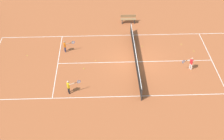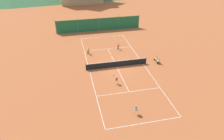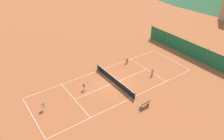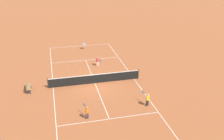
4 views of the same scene
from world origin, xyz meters
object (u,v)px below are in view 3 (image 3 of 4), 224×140
object	(u,v)px
tennis_ball_mid_court	(164,67)
tennis_ball_far_corner	(119,92)
player_far_service	(127,59)
tennis_ball_by_net_right	(133,76)
player_far_baseline	(152,72)
tennis_ball_near_corner	(98,103)
tennis_ball_alley_left	(133,71)
tennis_ball_alley_right	(87,101)
tennis_net	(114,80)
player_near_baseline	(84,86)
courtside_bench	(145,104)
ball_hopper	(43,106)

from	to	relation	value
tennis_ball_mid_court	tennis_ball_far_corner	world-z (taller)	same
player_far_service	tennis_ball_by_net_right	size ratio (longest dim) A/B	17.60
player_far_baseline	tennis_ball_near_corner	xyz separation A→B (m)	(0.68, -10.19, -0.60)
tennis_ball_alley_left	tennis_ball_near_corner	bearing A→B (deg)	-69.85
tennis_ball_alley_right	tennis_ball_alley_left	bearing A→B (deg)	102.38
tennis_ball_alley_right	tennis_net	bearing A→B (deg)	104.02
tennis_ball_near_corner	tennis_ball_alley_right	distance (m)	1.39
tennis_ball_by_net_right	tennis_ball_far_corner	bearing A→B (deg)	-64.83
tennis_ball_near_corner	tennis_ball_alley_right	world-z (taller)	same
tennis_ball_alley_right	tennis_ball_mid_court	bearing A→B (deg)	90.44
tennis_net	player_near_baseline	world-z (taller)	player_near_baseline
player_far_baseline	tennis_ball_alley_left	distance (m)	3.02
tennis_ball_by_net_right	courtside_bench	xyz separation A→B (m)	(6.09, -3.18, 0.42)
tennis_ball_far_corner	tennis_ball_by_net_right	distance (m)	4.53
tennis_ball_by_net_right	tennis_ball_alley_left	bearing A→B (deg)	137.54
tennis_ball_near_corner	tennis_ball_by_net_right	distance (m)	7.91
player_far_baseline	player_near_baseline	distance (m)	10.53
tennis_ball_alley_right	player_near_baseline	bearing A→B (deg)	158.74
tennis_ball_far_corner	ball_hopper	xyz separation A→B (m)	(-2.61, -9.59, 0.62)
tennis_ball_alley_left	courtside_bench	bearing A→B (deg)	-30.05
player_far_service	courtside_bench	distance (m)	11.13
player_near_baseline	ball_hopper	distance (m)	6.15
tennis_ball_mid_court	tennis_ball_near_corner	world-z (taller)	same
player_far_service	tennis_ball_far_corner	world-z (taller)	player_far_service
tennis_net	ball_hopper	distance (m)	10.41
tennis_ball_mid_court	courtside_bench	distance (m)	10.39
player_far_service	tennis_ball_far_corner	size ratio (longest dim) A/B	17.60
player_far_service	tennis_ball_near_corner	bearing A→B (deg)	-58.04
player_far_service	tennis_ball_near_corner	xyz separation A→B (m)	(5.93, -9.51, -0.65)
tennis_ball_far_corner	courtside_bench	xyz separation A→B (m)	(4.17, 0.91, 0.42)
player_far_baseline	tennis_ball_mid_court	bearing A→B (deg)	98.62
player_far_baseline	tennis_ball_by_net_right	size ratio (longest dim) A/B	16.41
player_near_baseline	tennis_ball_far_corner	xyz separation A→B (m)	(3.29, 3.48, -0.62)
player_far_service	ball_hopper	bearing A→B (deg)	-78.64
tennis_ball_far_corner	tennis_ball_near_corner	bearing A→B (deg)	-86.84
ball_hopper	tennis_net	bearing A→B (deg)	87.63
tennis_ball_mid_court	courtside_bench	bearing A→B (deg)	-60.28
tennis_net	courtside_bench	world-z (taller)	tennis_net
tennis_net	tennis_ball_near_corner	size ratio (longest dim) A/B	139.09
tennis_ball_mid_court	ball_hopper	xyz separation A→B (m)	(-1.63, -19.52, 0.62)
player_far_service	ball_hopper	distance (m)	15.88
tennis_ball_far_corner	player_near_baseline	bearing A→B (deg)	-133.38
player_near_baseline	tennis_ball_mid_court	world-z (taller)	player_near_baseline
player_far_service	tennis_ball_alley_left	distance (m)	3.02
tennis_ball_alley_right	ball_hopper	bearing A→B (deg)	-108.58
player_far_service	tennis_ball_far_corner	xyz separation A→B (m)	(5.74, -5.98, -0.65)
tennis_net	tennis_ball_mid_court	bearing A→B (deg)	82.52
tennis_net	tennis_ball_by_net_right	xyz separation A→B (m)	(0.25, 3.29, -0.47)
player_far_baseline	tennis_ball_near_corner	bearing A→B (deg)	-86.19
tennis_net	tennis_ball_alley_right	world-z (taller)	tennis_net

